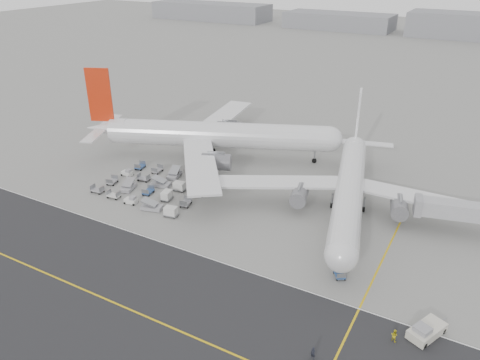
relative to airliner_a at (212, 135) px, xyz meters
The scene contains 10 objects.
ground 37.88m from the airliner_a, 63.45° to the right, with size 700.00×700.00×0.00m, color gray.
taxiway 56.16m from the airliner_a, 67.09° to the right, with size 220.00×59.00×0.03m.
airliner_a is the anchor object (origin of this frame).
airliner_b 37.78m from the airliner_a, 13.98° to the right, with size 50.03×51.18×17.99m.
pushback_tug 66.81m from the airliner_a, 33.22° to the right, with size 4.67×7.18×2.08m.
jet_bridge 57.48m from the airliner_a, ahead, with size 17.34×7.13×6.48m.
gse_cluster 21.31m from the airliner_a, 95.15° to the right, with size 27.33×21.66×2.03m, color #96959A, non-canonical shape.
stray_dolly 51.94m from the airliner_a, 35.58° to the right, with size 1.42×2.31×1.42m, color silver, non-canonical shape.
ground_crew_a 64.93m from the airliner_a, 46.90° to the right, with size 0.65×0.42×1.77m, color black.
ground_crew_b 65.64m from the airliner_a, 37.00° to the right, with size 0.87×0.68×1.80m, color gold.
Camera 1 is at (40.21, -55.13, 45.01)m, focal length 35.00 mm.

